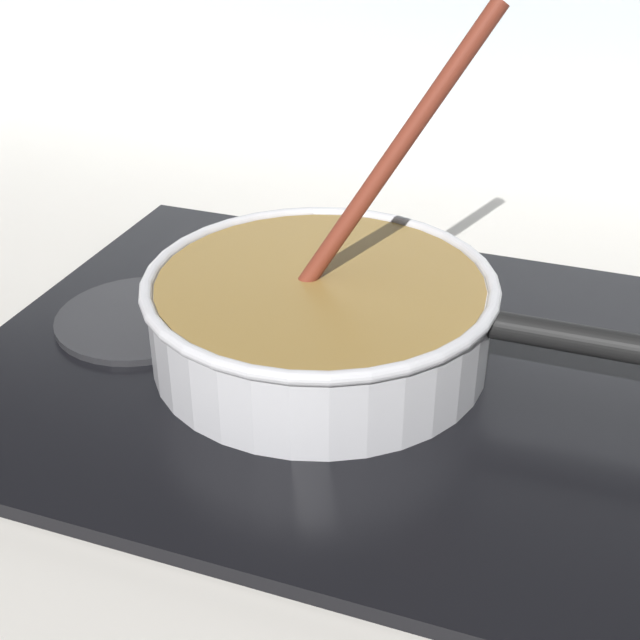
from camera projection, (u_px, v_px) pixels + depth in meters
ground at (203, 520)px, 0.61m from camera, size 2.40×1.60×0.04m
hob_plate at (320, 362)px, 0.74m from camera, size 0.56×0.48×0.01m
burner_ring at (320, 352)px, 0.73m from camera, size 0.21×0.21×0.01m
spare_burner at (140, 318)px, 0.78m from camera, size 0.15×0.15×0.01m
cooking_pan at (322, 314)px, 0.71m from camera, size 0.43×0.28×0.28m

